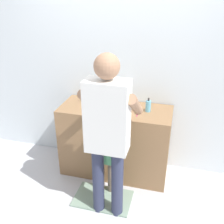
# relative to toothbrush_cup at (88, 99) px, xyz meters

# --- Properties ---
(ground_plane) EXTENTS (14.00, 14.00, 0.00)m
(ground_plane) POSITION_rel_toothbrush_cup_xyz_m (0.35, -0.36, -0.94)
(ground_plane) COLOR silver
(back_wall) EXTENTS (4.40, 0.08, 2.70)m
(back_wall) POSITION_rel_toothbrush_cup_xyz_m (0.35, 0.26, 0.41)
(back_wall) COLOR silver
(back_wall) RESTS_ON ground
(vanity_cabinet) EXTENTS (1.32, 0.54, 0.89)m
(vanity_cabinet) POSITION_rel_toothbrush_cup_xyz_m (0.35, -0.06, -0.50)
(vanity_cabinet) COLOR olive
(vanity_cabinet) RESTS_ON ground
(sink_basin) EXTENTS (0.36, 0.36, 0.11)m
(sink_basin) POSITION_rel_toothbrush_cup_xyz_m (0.35, -0.08, 0.00)
(sink_basin) COLOR silver
(sink_basin) RESTS_ON vanity_cabinet
(faucet) EXTENTS (0.18, 0.14, 0.18)m
(faucet) POSITION_rel_toothbrush_cup_xyz_m (0.35, 0.14, 0.03)
(faucet) COLOR #B7BABF
(faucet) RESTS_ON vanity_cabinet
(toothbrush_cup) EXTENTS (0.07, 0.07, 0.21)m
(toothbrush_cup) POSITION_rel_toothbrush_cup_xyz_m (0.00, 0.00, 0.00)
(toothbrush_cup) COLOR #4C8EB2
(toothbrush_cup) RESTS_ON vanity_cabinet
(soap_bottle) EXTENTS (0.06, 0.06, 0.17)m
(soap_bottle) POSITION_rel_toothbrush_cup_xyz_m (0.73, -0.04, 0.01)
(soap_bottle) COLOR #66B2D1
(soap_bottle) RESTS_ON vanity_cabinet
(bath_mat) EXTENTS (0.64, 0.40, 0.02)m
(bath_mat) POSITION_rel_toothbrush_cup_xyz_m (0.35, -0.61, -0.93)
(bath_mat) COLOR gray
(bath_mat) RESTS_ON ground
(child_toddler) EXTENTS (0.28, 0.28, 0.92)m
(child_toddler) POSITION_rel_toothbrush_cup_xyz_m (0.35, -0.46, -0.39)
(child_toddler) COLOR #6B5B4C
(child_toddler) RESTS_ON ground
(adult_parent) EXTENTS (0.53, 0.56, 1.71)m
(adult_parent) POSITION_rel_toothbrush_cup_xyz_m (0.45, -0.74, 0.08)
(adult_parent) COLOR #2D334C
(adult_parent) RESTS_ON ground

